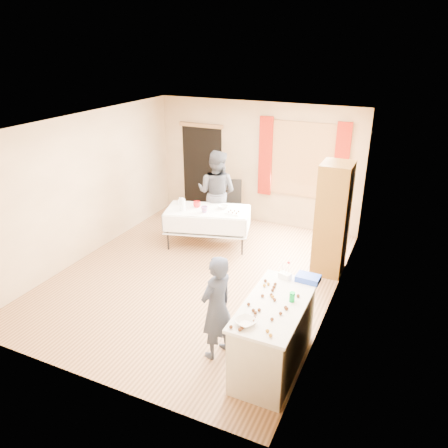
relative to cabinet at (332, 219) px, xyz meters
The scene contains 29 objects.
floor 2.48m from the cabinet, 150.88° to the right, with size 4.50×5.50×0.02m, color #9E7047.
ceiling 2.81m from the cabinet, 150.88° to the right, with size 4.50×5.50×0.02m, color white.
wall_back 2.61m from the cabinet, 140.31° to the left, with size 4.50×0.02×2.60m, color tan.
wall_front 4.36m from the cabinet, 117.22° to the right, with size 4.50×0.02×2.60m, color tan.
wall_left 4.40m from the cabinet, 165.38° to the right, with size 0.02×5.50×2.60m, color tan.
wall_right 1.19m from the cabinet, 76.31° to the right, with size 0.02×5.50×2.60m, color tan.
window_frame 1.96m from the cabinet, 121.56° to the left, with size 1.32×0.06×1.52m, color olive.
window_pane 1.95m from the cabinet, 121.80° to the left, with size 1.20×0.02×1.40m, color white.
curtain_left 2.42m from the cabinet, 138.58° to the left, with size 0.28×0.06×1.65m, color maroon.
curtain_right 1.66m from the cabinet, 97.66° to the left, with size 0.28×0.06×1.65m, color maroon.
doorway 3.67m from the cabinet, 153.76° to the left, with size 0.95×0.04×2.00m, color black.
door_lintel 3.80m from the cabinet, 154.18° to the left, with size 1.05×0.06×0.08m, color olive.
cabinet is the anchor object (origin of this frame).
counter 2.75m from the cabinet, 92.12° to the right, with size 0.70×1.47×0.91m.
party_table 2.44m from the cabinet, behind, with size 1.76×1.23×0.75m.
chair 2.70m from the cabinet, 153.95° to the left, with size 0.54×0.54×0.99m.
girl 2.92m from the cabinet, 106.40° to the right, with size 0.48×0.59×1.40m, color #22293C.
woman 2.59m from the cabinet, 164.28° to the left, with size 0.86×0.68×1.75m, color black.
soda_can 2.59m from the cabinet, 88.54° to the right, with size 0.07×0.07×0.12m, color #037925.
mixing_bowl 3.24m from the cabinet, 94.71° to the right, with size 0.30×0.30×0.06m, color white.
foam_block 2.12m from the cabinet, 94.58° to the right, with size 0.15×0.10×0.08m, color white.
blue_basket 2.05m from the cabinet, 86.69° to the right, with size 0.30×0.20×0.08m, color blue.
pitcher 2.79m from the cabinet, behind, with size 0.11×0.11×0.22m, color silver.
cup_red 2.62m from the cabinet, behind, with size 0.19×0.19×0.12m, color red.
cup_rainbow 2.37m from the cabinet, behind, with size 0.17×0.17×0.12m, color red.
small_bowl 2.15m from the cabinet, behind, with size 0.20×0.20×0.06m, color white.
pastry_tray 1.85m from the cabinet, behind, with size 0.28×0.20×0.02m, color white.
bottle 2.98m from the cabinet, behind, with size 0.08×0.08×0.15m, color white.
cake_balls 2.86m from the cabinet, 93.69° to the right, with size 0.53×1.11×0.04m.
Camera 1 is at (3.15, -5.79, 3.78)m, focal length 35.00 mm.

